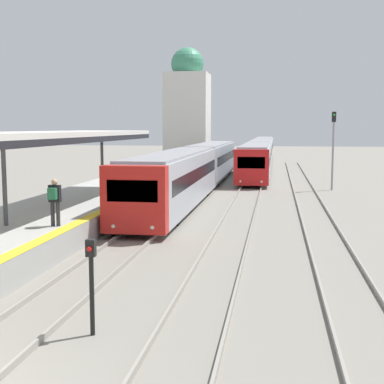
{
  "coord_description": "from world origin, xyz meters",
  "views": [
    {
      "loc": [
        5.37,
        -7.12,
        4.36
      ],
      "look_at": [
        1.84,
        15.43,
        1.6
      ],
      "focal_mm": 50.0,
      "sensor_mm": 36.0,
      "label": 1
    }
  ],
  "objects": [
    {
      "name": "platform_canopy",
      "position": [
        -3.97,
        10.25,
        4.07
      ],
      "size": [
        4.0,
        26.76,
        3.27
      ],
      "color": "beige",
      "rests_on": "station_platform"
    },
    {
      "name": "person_on_platform",
      "position": [
        -2.23,
        10.37,
        1.9
      ],
      "size": [
        0.4,
        0.4,
        1.66
      ],
      "color": "#2D2D33",
      "rests_on": "station_platform"
    },
    {
      "name": "train_near",
      "position": [
        0.0,
        29.43,
        1.68
      ],
      "size": [
        2.59,
        33.93,
        3.03
      ],
      "color": "red",
      "rests_on": "ground_plane"
    },
    {
      "name": "train_far",
      "position": [
        3.68,
        54.64,
        1.64
      ],
      "size": [
        2.51,
        48.01,
        2.94
      ],
      "color": "red",
      "rests_on": "ground_plane"
    },
    {
      "name": "signal_post_near",
      "position": [
        1.62,
        3.27,
        1.26
      ],
      "size": [
        0.2,
        0.21,
        2.06
      ],
      "color": "black",
      "rests_on": "ground_plane"
    },
    {
      "name": "signal_mast_far",
      "position": [
        9.3,
        31.13,
        3.39
      ],
      "size": [
        0.28,
        0.29,
        5.44
      ],
      "color": "gray",
      "rests_on": "ground_plane"
    },
    {
      "name": "distant_domed_building",
      "position": [
        -3.99,
        49.52,
        6.03
      ],
      "size": [
        4.49,
        4.49,
        12.73
      ],
      "color": "silver",
      "rests_on": "ground_plane"
    }
  ]
}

